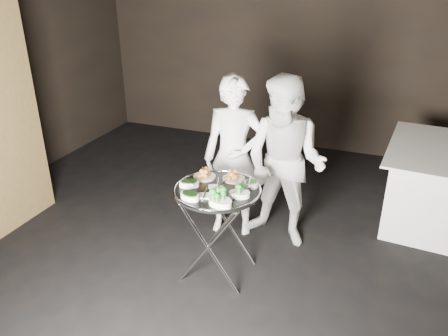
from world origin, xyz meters
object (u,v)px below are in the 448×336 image
(tray_stand, at_px, (218,228))
(waiter_right, at_px, (285,164))
(waiter_left, at_px, (234,158))
(serving_tray, at_px, (217,190))

(tray_stand, relative_size, waiter_right, 0.50)
(tray_stand, bearing_deg, waiter_left, 99.53)
(waiter_left, bearing_deg, waiter_right, -13.94)
(tray_stand, xyz_separation_m, waiter_left, (-0.12, 0.72, 0.34))
(waiter_left, height_order, waiter_right, waiter_right)
(serving_tray, height_order, waiter_right, waiter_right)
(waiter_right, bearing_deg, serving_tray, -107.26)
(serving_tray, height_order, waiter_left, waiter_left)
(tray_stand, relative_size, serving_tray, 1.14)
(tray_stand, xyz_separation_m, serving_tray, (0.00, 0.00, 0.36))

